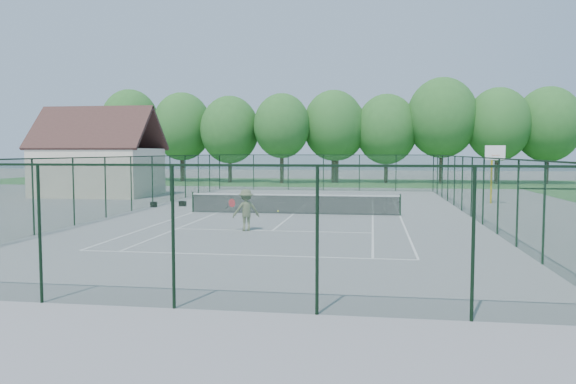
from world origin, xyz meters
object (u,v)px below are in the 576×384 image
object	(u,v)px
sports_bag_a	(154,204)
tennis_player	(246,210)
basketball_goal	(493,163)
tennis_net	(294,203)

from	to	relation	value
sports_bag_a	tennis_player	xyz separation A→B (m)	(7.60, -8.84, 0.70)
basketball_goal	tennis_player	size ratio (longest dim) A/B	1.67
basketball_goal	sports_bag_a	world-z (taller)	basketball_goal
sports_bag_a	tennis_player	distance (m)	11.67
tennis_net	basketball_goal	bearing A→B (deg)	32.85
basketball_goal	tennis_player	distance (m)	18.88
sports_bag_a	tennis_player	world-z (taller)	tennis_player
basketball_goal	tennis_net	bearing A→B (deg)	-147.15
basketball_goal	sports_bag_a	bearing A→B (deg)	-165.82
sports_bag_a	tennis_player	size ratio (longest dim) A/B	0.18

